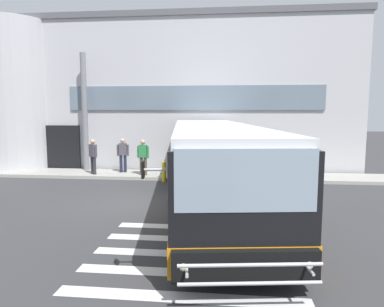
# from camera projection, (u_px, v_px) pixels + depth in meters

# --- Properties ---
(ground_plane) EXTENTS (80.00, 90.00, 0.02)m
(ground_plane) POSITION_uv_depth(u_px,v_px,m) (147.00, 203.00, 12.06)
(ground_plane) COLOR #353538
(ground_plane) RESTS_ON ground
(bay_paint_stripes) EXTENTS (4.40, 3.96, 0.01)m
(bay_paint_stripes) POSITION_uv_depth(u_px,v_px,m) (192.00, 254.00, 7.71)
(bay_paint_stripes) COLOR silver
(bay_paint_stripes) RESTS_ON ground
(terminal_building) EXTENTS (20.57, 13.80, 8.09)m
(terminal_building) POSITION_uv_depth(u_px,v_px,m) (177.00, 97.00, 23.07)
(terminal_building) COLOR #B7B7BC
(terminal_building) RESTS_ON ground
(boarding_curb) EXTENTS (22.77, 2.00, 0.15)m
(boarding_curb) POSITION_uv_depth(u_px,v_px,m) (170.00, 175.00, 16.79)
(boarding_curb) COLOR #9E9B93
(boarding_curb) RESTS_ON ground
(entry_support_column) EXTENTS (0.28, 0.28, 5.86)m
(entry_support_column) POSITION_uv_depth(u_px,v_px,m) (85.00, 112.00, 17.48)
(entry_support_column) COLOR slate
(entry_support_column) RESTS_ON boarding_curb
(bus_main_foreground) EXTENTS (4.18, 12.47, 2.70)m
(bus_main_foreground) POSITION_uv_depth(u_px,v_px,m) (213.00, 166.00, 11.54)
(bus_main_foreground) COLOR black
(bus_main_foreground) RESTS_ON ground
(passenger_near_column) EXTENTS (0.49, 0.41, 1.68)m
(passenger_near_column) POSITION_uv_depth(u_px,v_px,m) (93.00, 155.00, 16.56)
(passenger_near_column) COLOR #2D2D33
(passenger_near_column) RESTS_ON boarding_curb
(passenger_by_doorway) EXTENTS (0.58, 0.28, 1.68)m
(passenger_by_doorway) POSITION_uv_depth(u_px,v_px,m) (123.00, 153.00, 17.08)
(passenger_by_doorway) COLOR #1E2338
(passenger_by_doorway) RESTS_ON boarding_curb
(passenger_at_curb_edge) EXTENTS (0.58, 0.43, 1.68)m
(passenger_at_curb_edge) POSITION_uv_depth(u_px,v_px,m) (143.00, 155.00, 16.36)
(passenger_at_curb_edge) COLOR #4C4233
(passenger_at_curb_edge) RESTS_ON boarding_curb
(safety_bollard_yellow) EXTENTS (0.18, 0.18, 0.90)m
(safety_bollard_yellow) POSITION_uv_depth(u_px,v_px,m) (164.00, 172.00, 15.57)
(safety_bollard_yellow) COLOR yellow
(safety_bollard_yellow) RESTS_ON ground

